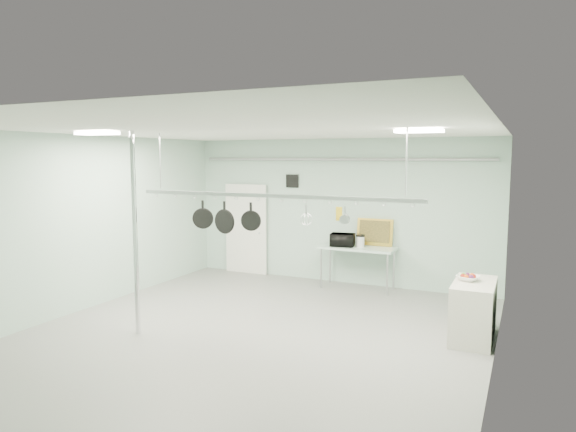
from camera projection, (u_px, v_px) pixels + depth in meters
The scene contains 25 objects.
floor at pixel (250, 337), 8.00m from camera, with size 8.00×8.00×0.00m, color gray.
ceiling at pixel (248, 130), 7.63m from camera, with size 7.00×8.00×0.02m, color silver.
back_wall at pixel (337, 211), 11.40m from camera, with size 7.00×0.02×3.20m, color #A0C1AF.
right_wall at pixel (495, 254), 6.34m from camera, with size 0.02×8.00×3.20m, color #A0C1AF.
door at pixel (247, 230), 12.39m from camera, with size 1.10×0.10×2.20m, color silver.
wall_vent at pixel (292, 181), 11.78m from camera, with size 0.30×0.04×0.30m, color black.
conduit_pipe at pixel (337, 159), 11.19m from camera, with size 0.07×0.07×6.60m, color gray.
chrome_pole at pixel (135, 234), 7.99m from camera, with size 0.08×0.08×3.20m, color silver.
prep_table at pixel (358, 250), 10.89m from camera, with size 1.60×0.70×0.91m.
side_cabinet at pixel (473, 311), 7.88m from camera, with size 0.60×1.20×0.90m, color beige.
pot_rack at pixel (270, 194), 7.93m from camera, with size 4.80×0.06×1.00m.
light_panel_left at pixel (97, 133), 7.85m from camera, with size 0.65×0.30×0.05m, color white.
light_panel_right at pixel (419, 131), 7.16m from camera, with size 0.65×0.30×0.05m, color white.
microwave at pixel (343, 240), 10.91m from camera, with size 0.50×0.34×0.27m, color black.
coffee_canister at pixel (360, 242), 10.81m from camera, with size 0.17×0.17×0.23m, color silver.
painting_large at pixel (375, 232), 11.00m from camera, with size 0.78×0.05×0.58m, color gold.
painting_small at pixel (383, 240), 10.94m from camera, with size 0.30×0.04×0.25m, color #351912.
fruit_bowl at pixel (468, 278), 7.90m from camera, with size 0.33×0.33×0.08m, color white.
skillet_left at pixel (203, 215), 8.50m from camera, with size 0.34×0.06×0.47m, color black, non-canonical shape.
skillet_mid at pixel (224, 218), 8.32m from camera, with size 0.40×0.06×0.54m, color black, non-canonical shape.
skillet_right at pixel (251, 217), 8.11m from camera, with size 0.32×0.06×0.46m, color black, non-canonical shape.
whisk at pixel (306, 216), 7.70m from camera, with size 0.18×0.18×0.35m, color #A9A8AD, non-canonical shape.
grater at pixel (339, 214), 7.48m from camera, with size 0.09×0.02×0.22m, color gold, non-canonical shape.
saucepan at pixel (345, 215), 7.44m from camera, with size 0.14×0.09×0.26m, color silver, non-canonical shape.
fruit_cluster at pixel (468, 276), 7.90m from camera, with size 0.24×0.24×0.09m, color maroon, non-canonical shape.
Camera 1 is at (3.82, -6.74, 2.79)m, focal length 32.00 mm.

